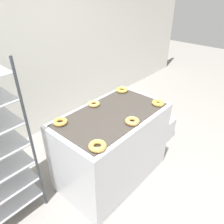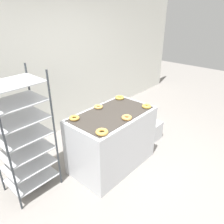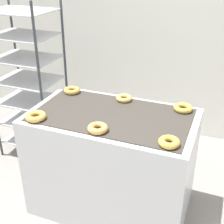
{
  "view_description": "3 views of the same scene",
  "coord_description": "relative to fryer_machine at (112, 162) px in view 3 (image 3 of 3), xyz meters",
  "views": [
    {
      "loc": [
        -1.47,
        -0.68,
        2.1
      ],
      "look_at": [
        0.0,
        0.62,
        0.91
      ],
      "focal_mm": 35.0,
      "sensor_mm": 36.0,
      "label": 1
    },
    {
      "loc": [
        -2.09,
        -1.23,
        2.28
      ],
      "look_at": [
        0.0,
        0.62,
        0.91
      ],
      "focal_mm": 35.0,
      "sensor_mm": 36.0,
      "label": 2
    },
    {
      "loc": [
        0.77,
        -1.33,
        1.98
      ],
      "look_at": [
        0.0,
        0.62,
        0.91
      ],
      "focal_mm": 50.0,
      "sensor_mm": 36.0,
      "label": 3
    }
  ],
  "objects": [
    {
      "name": "donut_far_center",
      "position": [
        0.0,
        0.27,
        0.47
      ],
      "size": [
        0.13,
        0.13,
        0.04
      ],
      "primitive_type": "torus",
      "color": "tan",
      "rests_on": "fryer_machine"
    },
    {
      "name": "wall_back",
      "position": [
        -0.0,
        1.5,
        0.95
      ],
      "size": [
        8.0,
        0.05,
        2.8
      ],
      "color": "silver",
      "rests_on": "ground_plane"
    },
    {
      "name": "donut_near_right",
      "position": [
        0.49,
        -0.26,
        0.47
      ],
      "size": [
        0.14,
        0.14,
        0.04
      ],
      "primitive_type": "torus",
      "color": "gold",
      "rests_on": "fryer_machine"
    },
    {
      "name": "donut_far_right",
      "position": [
        0.49,
        0.26,
        0.47
      ],
      "size": [
        0.15,
        0.15,
        0.04
      ],
      "primitive_type": "torus",
      "color": "gold",
      "rests_on": "fryer_machine"
    },
    {
      "name": "fryer_machine",
      "position": [
        0.0,
        0.0,
        0.0
      ],
      "size": [
        1.27,
        0.74,
        0.89
      ],
      "color": "silver",
      "rests_on": "ground_plane"
    },
    {
      "name": "donut_far_left",
      "position": [
        -0.48,
        0.26,
        0.47
      ],
      "size": [
        0.14,
        0.14,
        0.04
      ],
      "primitive_type": "torus",
      "color": "gold",
      "rests_on": "fryer_machine"
    },
    {
      "name": "donut_near_left",
      "position": [
        -0.49,
        -0.27,
        0.47
      ],
      "size": [
        0.15,
        0.15,
        0.05
      ],
      "primitive_type": "torus",
      "color": "gold",
      "rests_on": "fryer_machine"
    },
    {
      "name": "baking_rack_cart",
      "position": [
        -1.1,
        0.49,
        0.39
      ],
      "size": [
        0.62,
        0.49,
        1.64
      ],
      "color": "#33383D",
      "rests_on": "ground_plane"
    },
    {
      "name": "donut_near_center",
      "position": [
        -0.0,
        -0.27,
        0.47
      ],
      "size": [
        0.14,
        0.14,
        0.04
      ],
      "primitive_type": "torus",
      "color": "tan",
      "rests_on": "fryer_machine"
    }
  ]
}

